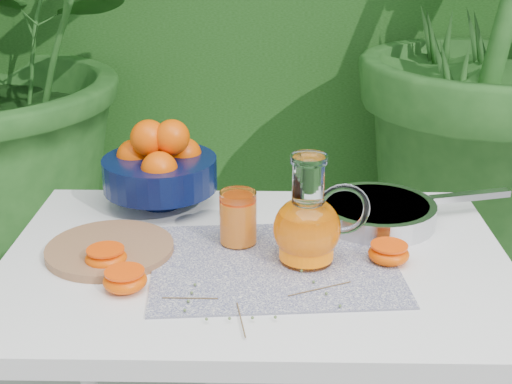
{
  "coord_description": "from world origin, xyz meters",
  "views": [
    {
      "loc": [
        -0.04,
        -1.35,
        1.39
      ],
      "look_at": [
        -0.07,
        -0.07,
        0.88
      ],
      "focal_mm": 50.0,
      "sensor_mm": 36.0,
      "label": 1
    }
  ],
  "objects_px": {
    "white_table": "(256,293)",
    "juice_pitcher": "(308,225)",
    "saute_pan": "(378,211)",
    "fruit_bowl": "(160,166)",
    "cutting_board": "(110,249)"
  },
  "relations": [
    {
      "from": "white_table",
      "to": "juice_pitcher",
      "type": "distance_m",
      "value": 0.19
    },
    {
      "from": "white_table",
      "to": "juice_pitcher",
      "type": "height_order",
      "value": "juice_pitcher"
    },
    {
      "from": "fruit_bowl",
      "to": "juice_pitcher",
      "type": "relative_size",
      "value": 1.37
    },
    {
      "from": "fruit_bowl",
      "to": "juice_pitcher",
      "type": "bearing_deg",
      "value": -41.2
    },
    {
      "from": "cutting_board",
      "to": "juice_pitcher",
      "type": "bearing_deg",
      "value": -4.45
    },
    {
      "from": "cutting_board",
      "to": "saute_pan",
      "type": "distance_m",
      "value": 0.58
    },
    {
      "from": "white_table",
      "to": "fruit_bowl",
      "type": "relative_size",
      "value": 3.39
    },
    {
      "from": "fruit_bowl",
      "to": "cutting_board",
      "type": "bearing_deg",
      "value": -104.82
    },
    {
      "from": "cutting_board",
      "to": "saute_pan",
      "type": "bearing_deg",
      "value": 16.05
    },
    {
      "from": "white_table",
      "to": "juice_pitcher",
      "type": "xyz_separation_m",
      "value": [
        0.1,
        -0.02,
        0.16
      ]
    },
    {
      "from": "fruit_bowl",
      "to": "juice_pitcher",
      "type": "distance_m",
      "value": 0.43
    },
    {
      "from": "saute_pan",
      "to": "fruit_bowl",
      "type": "bearing_deg",
      "value": 169.08
    },
    {
      "from": "juice_pitcher",
      "to": "saute_pan",
      "type": "xyz_separation_m",
      "value": [
        0.16,
        0.19,
        -0.05
      ]
    },
    {
      "from": "juice_pitcher",
      "to": "saute_pan",
      "type": "distance_m",
      "value": 0.26
    },
    {
      "from": "cutting_board",
      "to": "saute_pan",
      "type": "relative_size",
      "value": 0.54
    }
  ]
}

